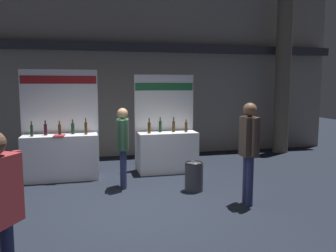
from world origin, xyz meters
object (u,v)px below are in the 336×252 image
(exhibitor_booth_0, at_px, (61,152))
(exhibitor_booth_1, at_px, (167,147))
(visitor_5, at_px, (249,145))
(trash_bin, at_px, (194,176))
(visitor_0, at_px, (123,141))

(exhibitor_booth_0, height_order, exhibitor_booth_1, exhibitor_booth_0)
(exhibitor_booth_0, height_order, visitor_5, exhibitor_booth_0)
(exhibitor_booth_1, height_order, trash_bin, exhibitor_booth_1)
(exhibitor_booth_0, relative_size, visitor_0, 1.49)
(exhibitor_booth_0, xyz_separation_m, visitor_5, (3.30, -2.52, 0.46))
(visitor_0, bearing_deg, trash_bin, 77.97)
(exhibitor_booth_1, xyz_separation_m, trash_bin, (0.16, -1.64, -0.30))
(exhibitor_booth_1, height_order, visitor_0, exhibitor_booth_1)
(exhibitor_booth_1, xyz_separation_m, visitor_5, (0.84, -2.61, 0.49))
(visitor_0, height_order, visitor_5, visitor_5)
(exhibitor_booth_0, xyz_separation_m, visitor_0, (1.28, -1.01, 0.37))
(visitor_0, bearing_deg, exhibitor_booth_0, -118.66)
(exhibitor_booth_0, distance_m, trash_bin, 3.06)
(exhibitor_booth_0, relative_size, trash_bin, 4.17)
(visitor_5, bearing_deg, trash_bin, -142.15)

